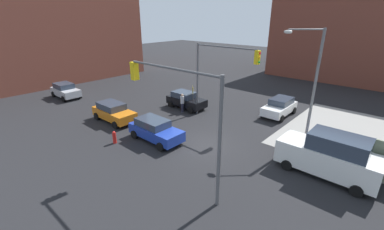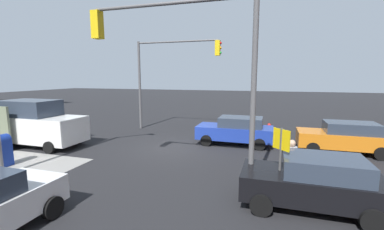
% 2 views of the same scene
% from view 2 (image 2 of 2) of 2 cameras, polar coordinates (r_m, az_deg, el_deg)
% --- Properties ---
extents(ground_plane, '(120.00, 120.00, 0.00)m').
position_cam_2_polar(ground_plane, '(14.44, -3.97, -7.35)').
color(ground_plane, black).
extents(traffic_signal_nw_corner, '(6.12, 0.36, 6.50)m').
position_cam_2_polar(traffic_signal_nw_corner, '(8.95, -1.86, 13.15)').
color(traffic_signal_nw_corner, '#59595B').
rests_on(traffic_signal_nw_corner, ground).
extents(traffic_signal_se_corner, '(6.32, 0.36, 6.50)m').
position_cam_2_polar(traffic_signal_se_corner, '(18.84, -5.02, 10.74)').
color(traffic_signal_se_corner, '#59595B').
rests_on(traffic_signal_se_corner, ground).
extents(street_lamp_corner, '(2.10, 1.95, 8.00)m').
position_cam_2_polar(street_lamp_corner, '(12.45, -36.87, 10.33)').
color(street_lamp_corner, slate).
rests_on(street_lamp_corner, ground).
extents(warning_sign_two_way, '(0.48, 0.48, 2.40)m').
position_cam_2_polar(warning_sign_two_way, '(8.41, 19.10, -7.89)').
color(warning_sign_two_way, '#4C4C4C').
rests_on(warning_sign_two_way, ground).
extents(mailbox_blue, '(0.56, 0.64, 1.43)m').
position_cam_2_polar(mailbox_blue, '(14.13, -36.69, -6.20)').
color(mailbox_blue, navy).
rests_on(mailbox_blue, ground).
extents(fire_hydrant, '(0.26, 0.26, 0.94)m').
position_cam_2_polar(fire_hydrant, '(17.48, 16.75, -3.25)').
color(fire_hydrant, red).
rests_on(fire_hydrant, ground).
extents(hatchback_orange, '(4.36, 2.02, 1.62)m').
position_cam_2_polar(hatchback_orange, '(15.55, 30.72, -4.19)').
color(hatchback_orange, orange).
rests_on(hatchback_orange, ground).
extents(coupe_blue, '(4.35, 2.02, 1.62)m').
position_cam_2_polar(coupe_blue, '(15.25, 9.75, -3.32)').
color(coupe_blue, '#1E389E').
rests_on(coupe_blue, ground).
extents(hatchback_black, '(4.04, 2.02, 1.62)m').
position_cam_2_polar(hatchback_black, '(8.70, 25.39, -13.22)').
color(hatchback_black, black).
rests_on(hatchback_black, ground).
extents(van_white_delivery, '(5.40, 2.32, 2.62)m').
position_cam_2_polar(van_white_delivery, '(17.18, -31.32, -1.65)').
color(van_white_delivery, white).
rests_on(van_white_delivery, ground).
extents(pedestrian_crossing, '(0.36, 0.36, 1.81)m').
position_cam_2_polar(pedestrian_crossing, '(9.64, 21.12, -10.17)').
color(pedestrian_crossing, '#B2B2B7').
rests_on(pedestrian_crossing, ground).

